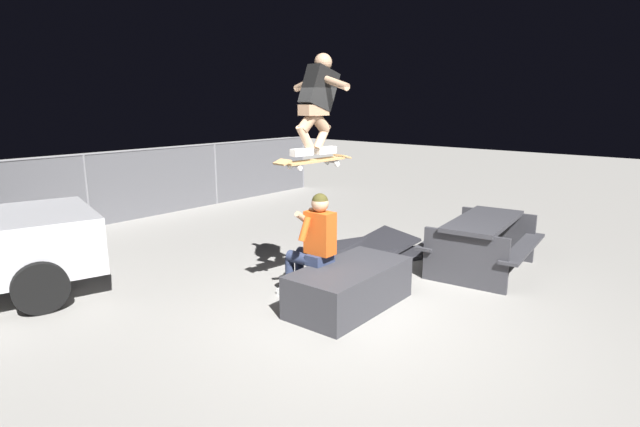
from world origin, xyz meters
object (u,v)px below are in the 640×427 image
person_sitting_on_ledge (313,242)px  skateboard (314,161)px  skater_airborne (318,100)px  ledge_box_main (350,287)px  kicker_ramp (370,253)px  picnic_table_back (483,236)px

person_sitting_on_ledge → skateboard: 0.94m
person_sitting_on_ledge → skater_airborne: 1.63m
ledge_box_main → kicker_ramp: 1.95m
ledge_box_main → skateboard: size_ratio=1.48×
skateboard → picnic_table_back: skateboard is taller
person_sitting_on_ledge → skateboard: bearing=25.1°
ledge_box_main → person_sitting_on_ledge: bearing=106.8°
skater_airborne → picnic_table_back: 3.15m
skater_airborne → skateboard: bearing=171.5°
skateboard → kicker_ramp: skateboard is taller
ledge_box_main → skateboard: bearing=100.9°
person_sitting_on_ledge → picnic_table_back: (2.39, -1.08, -0.24)m
skateboard → skater_airborne: size_ratio=0.93×
skater_airborne → kicker_ramp: size_ratio=0.73×
ledge_box_main → skater_airborne: bearing=94.3°
ledge_box_main → kicker_ramp: ledge_box_main is taller
ledge_box_main → person_sitting_on_ledge: person_sitting_on_ledge is taller
ledge_box_main → skateboard: 1.51m
skater_airborne → person_sitting_on_ledge: bearing=-172.9°
skater_airborne → kicker_ramp: 2.92m
kicker_ramp → skater_airborne: bearing=-165.7°
ledge_box_main → skater_airborne: 2.17m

